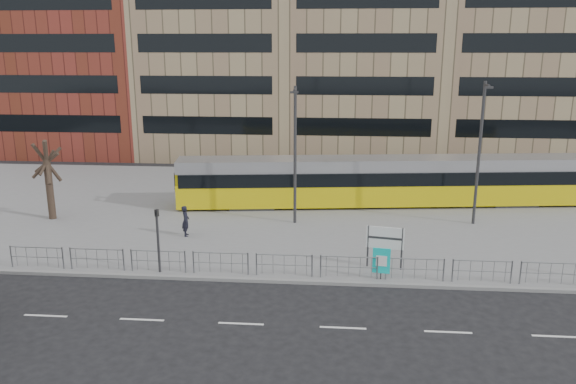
# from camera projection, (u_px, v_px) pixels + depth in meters

# --- Properties ---
(ground) EXTENTS (120.00, 120.00, 0.00)m
(ground) POSITION_uv_depth(u_px,v_px,m) (298.00, 284.00, 25.75)
(ground) COLOR black
(ground) RESTS_ON ground
(plaza) EXTENTS (64.00, 24.00, 0.15)m
(plaza) POSITION_uv_depth(u_px,v_px,m) (310.00, 209.00, 37.30)
(plaza) COLOR slate
(plaza) RESTS_ON ground
(kerb) EXTENTS (64.00, 0.25, 0.17)m
(kerb) POSITION_uv_depth(u_px,v_px,m) (298.00, 282.00, 25.78)
(kerb) COLOR gray
(kerb) RESTS_ON ground
(building_row) EXTENTS (70.40, 18.40, 31.20)m
(building_row) POSITION_uv_depth(u_px,v_px,m) (337.00, 21.00, 55.39)
(building_row) COLOR maroon
(building_row) RESTS_ON ground
(pedestrian_barrier) EXTENTS (32.07, 0.07, 1.10)m
(pedestrian_barrier) POSITION_uv_depth(u_px,v_px,m) (342.00, 261.00, 25.82)
(pedestrian_barrier) COLOR gray
(pedestrian_barrier) RESTS_ON plaza
(road_markings) EXTENTS (62.00, 0.12, 0.01)m
(road_markings) POSITION_uv_depth(u_px,v_px,m) (317.00, 327.00, 21.81)
(road_markings) COLOR white
(road_markings) RESTS_ON ground
(tram) EXTENTS (27.49, 5.94, 3.23)m
(tram) POSITION_uv_depth(u_px,v_px,m) (383.00, 181.00, 37.66)
(tram) COLOR #D1BC0B
(tram) RESTS_ON plaza
(station_sign) EXTENTS (1.78, 0.39, 2.07)m
(station_sign) POSITION_uv_depth(u_px,v_px,m) (385.00, 240.00, 26.87)
(station_sign) COLOR #2D2D30
(station_sign) RESTS_ON plaza
(ad_panel) EXTENTS (0.80, 0.17, 1.51)m
(ad_panel) POSITION_uv_depth(u_px,v_px,m) (381.00, 261.00, 25.69)
(ad_panel) COLOR #2D2D30
(ad_panel) RESTS_ON plaza
(pedestrian) EXTENTS (0.52, 0.70, 1.75)m
(pedestrian) POSITION_uv_depth(u_px,v_px,m) (186.00, 221.00, 31.60)
(pedestrian) COLOR black
(pedestrian) RESTS_ON plaza
(traffic_light_west) EXTENTS (0.23, 0.25, 3.10)m
(traffic_light_west) POSITION_uv_depth(u_px,v_px,m) (158.00, 233.00, 26.23)
(traffic_light_west) COLOR #2D2D30
(traffic_light_west) RESTS_ON plaza
(lamp_post_west) EXTENTS (0.45, 1.04, 8.22)m
(lamp_post_west) POSITION_uv_depth(u_px,v_px,m) (295.00, 150.00, 32.99)
(lamp_post_west) COLOR #2D2D30
(lamp_post_west) RESTS_ON plaza
(lamp_post_east) EXTENTS (0.45, 1.04, 8.50)m
(lamp_post_east) POSITION_uv_depth(u_px,v_px,m) (480.00, 148.00, 32.76)
(lamp_post_east) COLOR #2D2D30
(lamp_post_east) RESTS_ON plaza
(bare_tree) EXTENTS (4.68, 4.68, 7.26)m
(bare_tree) POSITION_uv_depth(u_px,v_px,m) (44.00, 137.00, 33.68)
(bare_tree) COLOR #2F211A
(bare_tree) RESTS_ON plaza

